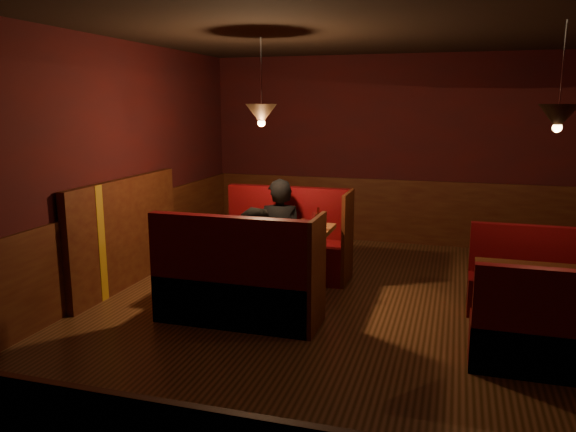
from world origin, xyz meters
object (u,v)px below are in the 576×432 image
(main_bench_far, at_px, (287,248))
(second_bench_far, at_px, (534,287))
(second_bench_near, at_px, (555,341))
(main_table, at_px, (264,243))
(diner_b, at_px, (259,246))
(diner_a, at_px, (280,215))
(main_bench_near, at_px, (237,289))
(second_table, at_px, (542,290))

(main_bench_far, relative_size, second_bench_far, 1.28)
(second_bench_far, xyz_separation_m, second_bench_near, (0.00, -1.40, 0.00))
(main_table, xyz_separation_m, diner_b, (0.16, -0.59, 0.12))
(main_table, relative_size, diner_a, 0.92)
(main_bench_far, xyz_separation_m, second_bench_near, (2.85, -1.98, -0.06))
(diner_b, bearing_deg, main_bench_near, -120.03)
(main_bench_far, relative_size, diner_b, 1.11)
(main_bench_near, height_order, second_bench_near, main_bench_near)
(second_table, relative_size, second_bench_near, 0.90)
(main_table, height_order, second_bench_near, main_table)
(main_table, xyz_separation_m, second_bench_far, (2.87, 0.26, -0.32))
(main_table, distance_m, second_bench_far, 2.90)
(second_table, bearing_deg, diner_a, 158.92)
(main_bench_far, bearing_deg, main_table, -91.11)
(main_bench_far, bearing_deg, main_bench_near, -90.00)
(second_table, distance_m, second_bench_far, 0.72)
(second_bench_near, bearing_deg, diner_a, 148.09)
(second_table, bearing_deg, second_bench_far, 87.80)
(second_bench_near, xyz_separation_m, diner_a, (-2.90, 1.80, 0.52))
(main_bench_far, relative_size, second_bench_near, 1.28)
(second_bench_near, relative_size, diner_b, 0.87)
(main_bench_near, bearing_deg, main_table, 91.11)
(main_table, height_order, second_table, main_table)
(main_table, relative_size, main_bench_near, 0.91)
(second_bench_near, distance_m, diner_b, 2.80)
(main_table, relative_size, second_bench_far, 1.16)
(main_bench_near, relative_size, second_table, 1.41)
(diner_a, bearing_deg, second_bench_near, 134.65)
(main_bench_far, distance_m, diner_b, 1.49)
(second_bench_far, height_order, second_bench_near, same)
(main_bench_far, height_order, main_bench_near, same)
(main_bench_far, xyz_separation_m, second_bench_far, (2.85, -0.58, -0.06))
(main_bench_far, height_order, second_bench_near, main_bench_far)
(main_bench_far, distance_m, second_bench_far, 2.91)
(second_table, distance_m, diner_a, 3.09)
(second_table, relative_size, second_bench_far, 0.90)
(main_table, distance_m, second_table, 2.88)
(main_table, relative_size, second_table, 1.28)
(second_table, xyz_separation_m, second_bench_near, (0.03, -0.70, -0.19))
(main_bench_near, distance_m, second_bench_far, 3.06)
(second_bench_near, distance_m, diner_a, 3.45)
(main_table, bearing_deg, second_bench_far, 5.26)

